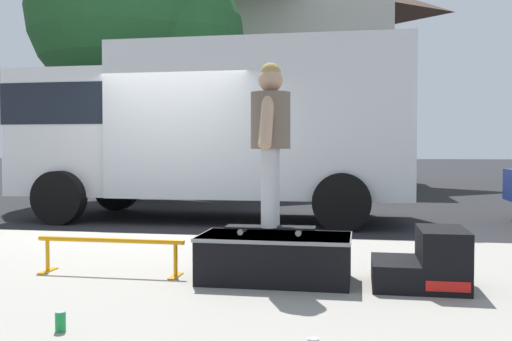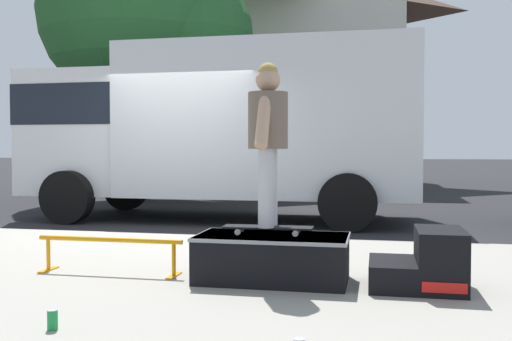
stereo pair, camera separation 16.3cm
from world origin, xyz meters
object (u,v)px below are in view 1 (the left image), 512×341
Objects in this scene: kicker_ramp at (427,263)px; skateboard at (270,228)px; skate_box at (275,256)px; skater_kid at (271,130)px; box_truck at (211,125)px; street_tree_main at (138,18)px; soda_can_b at (60,322)px; grind_rail at (110,247)px.

kicker_ramp is 0.96× the size of skateboard.
skate_box is at bearing 179.98° from kicker_ramp.
kicker_ramp is 0.53× the size of skater_kid.
skate_box is 5.71m from box_truck.
box_truck is (-1.93, 5.20, 1.37)m from skate_box.
skateboard is at bearing -61.85° from street_tree_main.
skater_kid reaches higher than skate_box.
skateboard is 2.01m from soda_can_b.
grind_rail is at bearing 103.88° from soda_can_b.
skate_box is 1.27m from kicker_ramp.
street_tree_main is (-4.59, 8.58, 3.89)m from skateboard.
kicker_ramp is 2.88m from soda_can_b.
skater_kid is (1.47, 0.03, 1.05)m from grind_rail.
street_tree_main is at bearing 118.15° from skateboard.
skate_box is 0.93× the size of grind_rail.
box_truck is at bearing -51.59° from street_tree_main.
kicker_ramp is 6.00× the size of soda_can_b.
skater_kid is at bearing 138.39° from skate_box.
skate_box reaches higher than soda_can_b.
street_tree_main is at bearing 108.98° from soda_can_b.
box_truck is at bearing 110.01° from skateboard.
box_truck is at bearing 96.75° from soda_can_b.
kicker_ramp is 0.11× the size of street_tree_main.
soda_can_b is at bearing -122.93° from skater_kid.
street_tree_main reaches higher than skateboard.
street_tree_main is at bearing 128.41° from box_truck.
skater_kid is at bearing 116.57° from skateboard.
grind_rail is 0.99× the size of skater_kid.
skater_kid is (-1.32, 0.04, 1.10)m from kicker_ramp.
box_truck is at bearing 121.56° from kicker_ramp.
skate_box is 1.52m from grind_rail.
soda_can_b is (-1.07, -1.65, -0.39)m from skateboard.
kicker_ramp is at bearing -55.59° from street_tree_main.
skateboard is 5.60m from box_truck.
box_truck is at bearing 110.01° from skater_kid.
soda_can_b is at bearing -145.98° from kicker_ramp.
skater_kid is (-0.05, 0.04, 1.09)m from skate_box.
box_truck is (-3.19, 5.20, 1.38)m from kicker_ramp.
kicker_ramp reaches higher than skate_box.
skater_kid is at bearing 178.15° from kicker_ramp.
skater_kid is at bearing 1.28° from grind_rail.
box_truck is (-1.88, 5.16, 0.28)m from skater_kid.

